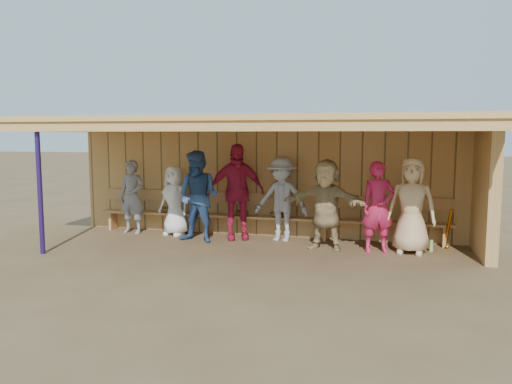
# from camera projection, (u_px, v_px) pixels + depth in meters

# --- Properties ---
(ground) EXTENTS (90.00, 90.00, 0.00)m
(ground) POSITION_uv_depth(u_px,v_px,m) (251.00, 248.00, 9.62)
(ground) COLOR brown
(ground) RESTS_ON ground
(player_a) EXTENTS (0.62, 0.42, 1.63)m
(player_a) POSITION_uv_depth(u_px,v_px,m) (132.00, 197.00, 11.01)
(player_a) COLOR gray
(player_a) RESTS_ON ground
(player_b) EXTENTS (0.83, 0.65, 1.51)m
(player_b) POSITION_uv_depth(u_px,v_px,m) (174.00, 201.00, 10.80)
(player_b) COLOR white
(player_b) RESTS_ON ground
(player_c) EXTENTS (1.00, 0.83, 1.86)m
(player_c) POSITION_uv_depth(u_px,v_px,m) (198.00, 197.00, 10.09)
(player_c) COLOR #2F4D81
(player_c) RESTS_ON ground
(player_d) EXTENTS (1.26, 0.92, 1.99)m
(player_d) POSITION_uv_depth(u_px,v_px,m) (236.00, 192.00, 10.35)
(player_d) COLOR #B21C3B
(player_d) RESTS_ON ground
(player_e) EXTENTS (1.18, 0.76, 1.73)m
(player_e) POSITION_uv_depth(u_px,v_px,m) (282.00, 199.00, 10.19)
(player_e) COLOR #9898A0
(player_e) RESTS_ON ground
(player_f) EXTENTS (1.67, 0.79, 1.73)m
(player_f) POSITION_uv_depth(u_px,v_px,m) (326.00, 204.00, 9.44)
(player_f) COLOR tan
(player_f) RESTS_ON ground
(player_g) EXTENTS (0.71, 0.58, 1.70)m
(player_g) POSITION_uv_depth(u_px,v_px,m) (378.00, 207.00, 9.19)
(player_g) COLOR #C41F4A
(player_g) RESTS_ON ground
(player_h) EXTENTS (0.93, 0.67, 1.78)m
(player_h) POSITION_uv_depth(u_px,v_px,m) (412.00, 206.00, 9.10)
(player_h) COLOR tan
(player_h) RESTS_ON ground
(dugout_structure) EXTENTS (8.80, 3.20, 2.50)m
(dugout_structure) POSITION_uv_depth(u_px,v_px,m) (279.00, 159.00, 9.99)
(dugout_structure) COLOR tan
(dugout_structure) RESTS_ON ground
(bench) EXTENTS (7.60, 0.34, 0.93)m
(bench) POSITION_uv_depth(u_px,v_px,m) (265.00, 212.00, 10.63)
(bench) COLOR tan
(bench) RESTS_ON ground
(dugout_equipment) EXTENTS (6.12, 0.62, 0.80)m
(dugout_equipment) POSITION_uv_depth(u_px,v_px,m) (260.00, 215.00, 10.53)
(dugout_equipment) COLOR orange
(dugout_equipment) RESTS_ON ground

